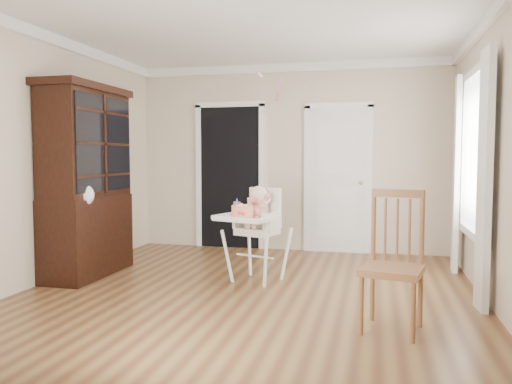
% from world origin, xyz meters
% --- Properties ---
extents(floor, '(5.00, 5.00, 0.00)m').
position_xyz_m(floor, '(0.00, 0.00, 0.00)').
color(floor, '#54331D').
rests_on(floor, ground).
extents(ceiling, '(5.00, 5.00, 0.00)m').
position_xyz_m(ceiling, '(0.00, 0.00, 2.70)').
color(ceiling, white).
rests_on(ceiling, wall_back).
extents(wall_back, '(4.50, 0.00, 4.50)m').
position_xyz_m(wall_back, '(0.00, 2.50, 1.35)').
color(wall_back, beige).
rests_on(wall_back, floor).
extents(wall_left, '(0.00, 5.00, 5.00)m').
position_xyz_m(wall_left, '(-2.25, 0.00, 1.35)').
color(wall_left, beige).
rests_on(wall_left, floor).
extents(wall_right, '(0.00, 5.00, 5.00)m').
position_xyz_m(wall_right, '(2.25, 0.00, 1.35)').
color(wall_right, beige).
rests_on(wall_right, floor).
extents(crown_molding, '(4.50, 5.00, 0.12)m').
position_xyz_m(crown_molding, '(0.00, 0.00, 2.64)').
color(crown_molding, white).
rests_on(crown_molding, ceiling).
extents(doorway, '(1.06, 0.05, 2.22)m').
position_xyz_m(doorway, '(-0.90, 2.48, 1.11)').
color(doorway, black).
rests_on(doorway, wall_back).
extents(closet_door, '(0.96, 0.09, 2.13)m').
position_xyz_m(closet_door, '(0.70, 2.48, 1.02)').
color(closet_door, white).
rests_on(closet_door, wall_back).
extents(window_right, '(0.13, 1.84, 2.30)m').
position_xyz_m(window_right, '(2.18, 0.80, 1.29)').
color(window_right, white).
rests_on(window_right, wall_right).
extents(high_chair, '(0.79, 0.88, 1.04)m').
position_xyz_m(high_chair, '(-0.03, 0.57, 0.64)').
color(high_chair, white).
rests_on(high_chair, floor).
extents(baby, '(0.30, 0.29, 0.48)m').
position_xyz_m(baby, '(-0.02, 0.59, 0.80)').
color(baby, beige).
rests_on(baby, high_chair).
extents(cake, '(0.29, 0.29, 0.14)m').
position_xyz_m(cake, '(-0.13, 0.32, 0.79)').
color(cake, silver).
rests_on(cake, high_chair).
extents(sippy_cup, '(0.08, 0.08, 0.19)m').
position_xyz_m(sippy_cup, '(-0.24, 0.52, 0.80)').
color(sippy_cup, '#FE9BD0').
rests_on(sippy_cup, high_chair).
extents(china_cabinet, '(0.57, 1.29, 2.17)m').
position_xyz_m(china_cabinet, '(-1.99, 0.39, 1.09)').
color(china_cabinet, black).
rests_on(china_cabinet, floor).
extents(dining_chair, '(0.53, 0.53, 1.10)m').
position_xyz_m(dining_chair, '(1.36, -0.69, 0.51)').
color(dining_chair, brown).
rests_on(dining_chair, floor).
extents(streamer, '(0.17, 0.47, 0.15)m').
position_xyz_m(streamer, '(-0.03, 0.70, 2.26)').
color(streamer, pink).
rests_on(streamer, ceiling).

